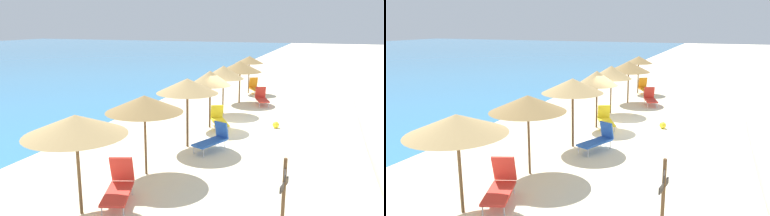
# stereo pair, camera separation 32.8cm
# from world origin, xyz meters

# --- Properties ---
(ground_plane) EXTENTS (160.00, 160.00, 0.00)m
(ground_plane) POSITION_xyz_m (0.00, 0.00, 0.00)
(ground_plane) COLOR beige
(beach_umbrella_0) EXTENTS (2.57, 2.57, 2.64)m
(beach_umbrella_0) POSITION_xyz_m (-9.44, 1.87, 2.38)
(beach_umbrella_0) COLOR brown
(beach_umbrella_0) RESTS_ON ground_plane
(beach_umbrella_1) EXTENTS (2.47, 2.47, 2.62)m
(beach_umbrella_1) POSITION_xyz_m (-6.53, 1.51, 2.35)
(beach_umbrella_1) COLOR brown
(beach_umbrella_1) RESTS_ON ground_plane
(beach_umbrella_2) EXTENTS (2.42, 2.42, 2.75)m
(beach_umbrella_2) POSITION_xyz_m (-3.47, 1.27, 2.46)
(beach_umbrella_2) COLOR brown
(beach_umbrella_2) RESTS_ON ground_plane
(beach_umbrella_3) EXTENTS (1.97, 1.97, 2.70)m
(beach_umbrella_3) POSITION_xyz_m (-0.48, 1.33, 2.35)
(beach_umbrella_3) COLOR brown
(beach_umbrella_3) RESTS_ON ground_plane
(beach_umbrella_4) EXTENTS (2.23, 2.23, 2.61)m
(beach_umbrella_4) POSITION_xyz_m (2.50, 1.55, 2.26)
(beach_umbrella_4) COLOR brown
(beach_umbrella_4) RESTS_ON ground_plane
(beach_umbrella_5) EXTENTS (2.62, 2.62, 2.58)m
(beach_umbrella_5) POSITION_xyz_m (5.54, 1.38, 2.25)
(beach_umbrella_5) COLOR brown
(beach_umbrella_5) RESTS_ON ground_plane
(beach_umbrella_6) EXTENTS (1.93, 1.93, 2.61)m
(beach_umbrella_6) POSITION_xyz_m (8.98, 1.56, 2.34)
(beach_umbrella_6) COLOR brown
(beach_umbrella_6) RESTS_ON ground_plane
(lounge_chair_0) EXTENTS (1.58, 1.12, 1.04)m
(lounge_chair_0) POSITION_xyz_m (5.43, -0.04, 0.43)
(lounge_chair_0) COLOR red
(lounge_chair_0) RESTS_ON ground_plane
(lounge_chair_1) EXTENTS (1.65, 1.27, 0.99)m
(lounge_chair_1) POSITION_xyz_m (-0.32, 0.92, 0.40)
(lounge_chair_1) COLOR yellow
(lounge_chair_1) RESTS_ON ground_plane
(lounge_chair_2) EXTENTS (1.67, 1.12, 1.03)m
(lounge_chair_2) POSITION_xyz_m (-3.50, 0.20, 0.44)
(lounge_chair_2) COLOR blue
(lounge_chair_2) RESTS_ON ground_plane
(lounge_chair_3) EXTENTS (1.74, 1.17, 1.17)m
(lounge_chair_3) POSITION_xyz_m (-8.51, 1.30, 0.47)
(lounge_chair_3) COLOR red
(lounge_chair_3) RESTS_ON ground_plane
(lounge_chair_4) EXTENTS (1.45, 1.17, 1.09)m
(lounge_chair_4) POSITION_xyz_m (8.99, 1.11, 0.46)
(lounge_chair_4) COLOR orange
(lounge_chair_4) RESTS_ON ground_plane
(wooden_signpost) EXTENTS (0.84, 0.15, 1.82)m
(wooden_signpost) POSITION_xyz_m (-8.41, -3.10, 1.08)
(wooden_signpost) COLOR brown
(wooden_signpost) RESTS_ON ground_plane
(beach_ball) EXTENTS (0.31, 0.31, 0.31)m
(beach_ball) POSITION_xyz_m (0.52, -1.63, 0.16)
(beach_ball) COLOR yellow
(beach_ball) RESTS_ON ground_plane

